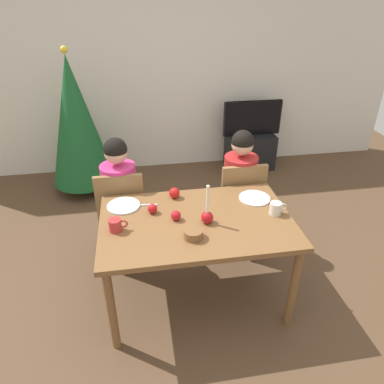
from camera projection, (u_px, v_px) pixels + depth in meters
The scene contains 20 objects.
ground_plane at pixel (196, 294), 2.97m from camera, with size 7.68×7.68×0.00m, color brown.
back_wall at pixel (161, 71), 4.54m from camera, with size 6.40×0.10×2.60m, color silver.
dining_table at pixel (196, 229), 2.63m from camera, with size 1.40×0.90×0.75m.
chair_left at pixel (122, 210), 3.15m from camera, with size 0.40×0.40×0.90m.
chair_right at pixel (239, 199), 3.30m from camera, with size 0.40×0.40×0.90m.
person_left_child at pixel (121, 202), 3.15m from camera, with size 0.30×0.30×1.17m.
person_right_child at pixel (239, 192), 3.30m from camera, with size 0.30×0.30×1.17m.
tv_stand at pixel (250, 151), 4.98m from camera, with size 0.64×0.40×0.48m, color black.
tv at pixel (252, 118), 4.75m from camera, with size 0.79×0.05×0.46m.
christmas_tree at pixel (76, 122), 4.08m from camera, with size 0.74×0.74×1.70m.
candle_centerpiece at pixel (207, 215), 2.53m from camera, with size 0.09×0.09×0.30m.
plate_left at pixel (124, 206), 2.75m from camera, with size 0.25×0.25×0.01m, color silver.
plate_right at pixel (254, 198), 2.85m from camera, with size 0.25×0.25×0.01m, color white.
mug_left at pixel (116, 225), 2.46m from camera, with size 0.13×0.09×0.09m.
mug_right at pixel (276, 208), 2.64m from camera, with size 0.13×0.09×0.10m.
fork_left at pixel (146, 205), 2.76m from camera, with size 0.18×0.01×0.01m, color silver.
bowl_walnuts at pixel (193, 234), 2.39m from camera, with size 0.13×0.13×0.06m, color brown.
apple_near_candle at pixel (174, 193), 2.85m from camera, with size 0.09×0.09×0.09m, color red.
apple_by_left_plate at pixel (152, 209), 2.65m from camera, with size 0.07×0.07×0.07m, color #B5151B.
apple_by_right_mug at pixel (176, 215), 2.57m from camera, with size 0.07×0.07×0.07m, color red.
Camera 1 is at (-0.38, -2.11, 2.22)m, focal length 33.30 mm.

